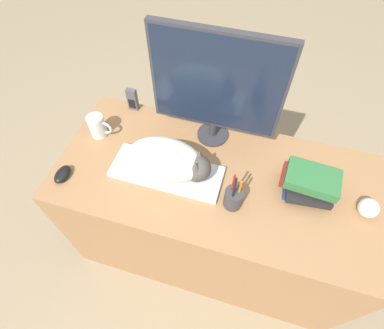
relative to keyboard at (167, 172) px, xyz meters
name	(u,v)px	position (x,y,z in m)	size (l,w,h in m)	color
ground_plane	(194,293)	(0.20, -0.27, -0.76)	(12.00, 12.00, 0.00)	#998466
desk	(211,215)	(0.20, 0.05, -0.38)	(1.39, 0.64, 0.74)	#9E7047
keyboard	(167,172)	(0.00, 0.00, 0.00)	(0.48, 0.18, 0.02)	silver
cat	(170,161)	(0.02, 0.00, 0.09)	(0.35, 0.19, 0.16)	white
monitor	(216,86)	(0.13, 0.26, 0.28)	(0.54, 0.14, 0.53)	#333338
computer_mouse	(62,174)	(-0.42, -0.14, 0.01)	(0.06, 0.09, 0.04)	black
coffee_mug	(98,126)	(-0.38, 0.12, 0.04)	(0.11, 0.08, 0.11)	silver
pen_cup	(233,198)	(0.30, -0.06, 0.04)	(0.07, 0.07, 0.21)	#38383D
baseball	(369,208)	(0.81, 0.05, 0.03)	(0.08, 0.08, 0.08)	silver
phone	(132,100)	(-0.29, 0.33, 0.05)	(0.05, 0.03, 0.12)	#4C4C51
book_stack	(309,183)	(0.57, 0.08, 0.05)	(0.22, 0.18, 0.13)	navy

